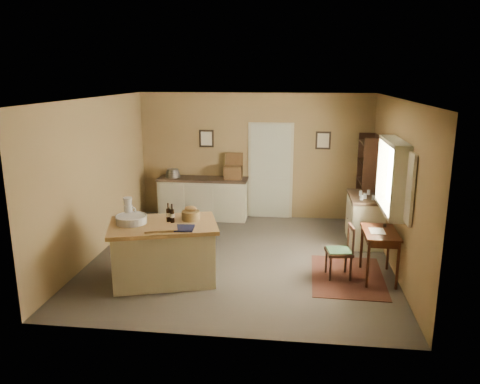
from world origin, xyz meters
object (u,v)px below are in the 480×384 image
object	(u,v)px
writing_desk	(380,238)
shelving_unit	(369,184)
right_cabinet	(365,219)
work_island	(164,250)
sideboard	(204,197)
desk_chair	(339,252)

from	to	relation	value
writing_desk	shelving_unit	bearing A→B (deg)	86.27
right_cabinet	shelving_unit	size ratio (longest dim) A/B	0.56
writing_desk	right_cabinet	size ratio (longest dim) A/B	0.76
work_island	sideboard	world-z (taller)	work_island
writing_desk	shelving_unit	distance (m)	2.34
desk_chair	right_cabinet	world-z (taller)	right_cabinet
work_island	shelving_unit	distance (m)	4.42
work_island	sideboard	size ratio (longest dim) A/B	0.94
writing_desk	desk_chair	xyz separation A→B (m)	(-0.60, -0.03, -0.25)
work_island	sideboard	bearing A→B (deg)	73.95
shelving_unit	desk_chair	bearing A→B (deg)	-107.85
desk_chair	right_cabinet	xyz separation A→B (m)	(0.60, 1.66, 0.05)
sideboard	shelving_unit	size ratio (longest dim) A/B	1.00
right_cabinet	work_island	bearing A→B (deg)	-147.32
writing_desk	right_cabinet	xyz separation A→B (m)	(-0.00, 1.63, -0.21)
shelving_unit	work_island	bearing A→B (deg)	-140.83
right_cabinet	shelving_unit	bearing A→B (deg)	77.60
right_cabinet	writing_desk	bearing A→B (deg)	-89.99
writing_desk	shelving_unit	xyz separation A→B (m)	(0.15, 2.32, 0.30)
shelving_unit	right_cabinet	bearing A→B (deg)	-102.40
work_island	desk_chair	distance (m)	2.69
sideboard	desk_chair	size ratio (longest dim) A/B	2.35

